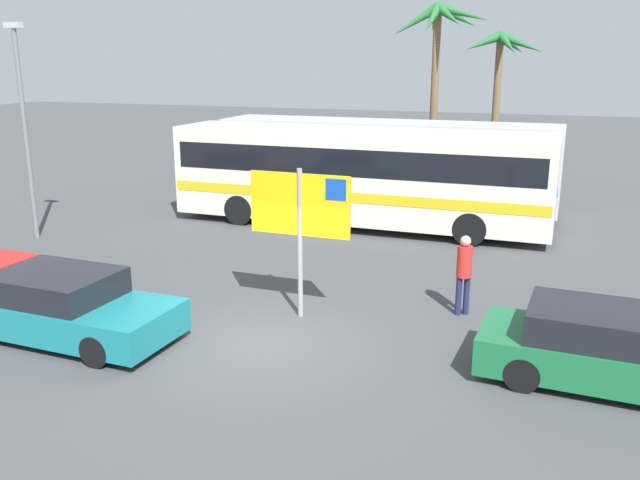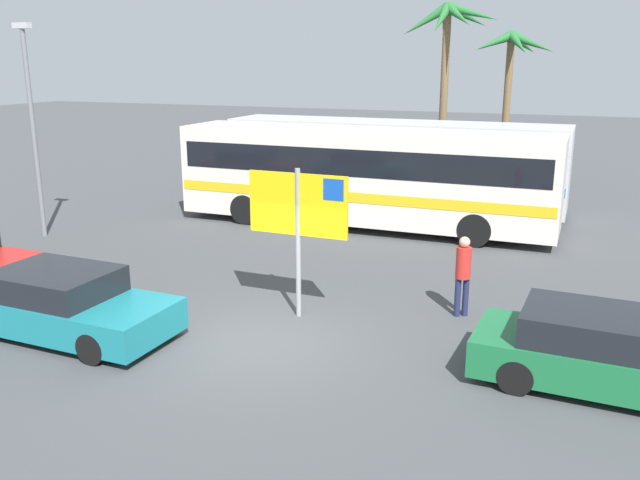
{
  "view_description": "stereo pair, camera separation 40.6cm",
  "coord_description": "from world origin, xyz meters",
  "px_view_note": "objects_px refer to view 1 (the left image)",
  "views": [
    {
      "loc": [
        5.23,
        -10.87,
        5.35
      ],
      "look_at": [
        0.05,
        3.16,
        1.3
      ],
      "focal_mm": 37.63,
      "sensor_mm": 36.0,
      "label": 1
    },
    {
      "loc": [
        5.61,
        -10.72,
        5.35
      ],
      "look_at": [
        0.05,
        3.16,
        1.3
      ],
      "focal_mm": 37.63,
      "sensor_mm": 36.0,
      "label": 2
    }
  ],
  "objects_px": {
    "car_green": "(607,349)",
    "car_teal": "(66,307)",
    "ferry_sign": "(302,211)",
    "pedestrian_crossing_lot": "(464,268)",
    "bus_front_coach": "(359,173)",
    "bus_rear_coach": "(386,160)"
  },
  "relations": [
    {
      "from": "car_green",
      "to": "car_teal",
      "type": "height_order",
      "value": "same"
    },
    {
      "from": "ferry_sign",
      "to": "pedestrian_crossing_lot",
      "type": "height_order",
      "value": "ferry_sign"
    },
    {
      "from": "bus_front_coach",
      "to": "car_green",
      "type": "relative_size",
      "value": 2.8
    },
    {
      "from": "bus_front_coach",
      "to": "bus_rear_coach",
      "type": "xyz_separation_m",
      "value": [
        0.08,
        3.08,
        0.0
      ]
    },
    {
      "from": "bus_rear_coach",
      "to": "ferry_sign",
      "type": "bearing_deg",
      "value": -84.0
    },
    {
      "from": "bus_front_coach",
      "to": "pedestrian_crossing_lot",
      "type": "distance_m",
      "value": 8.15
    },
    {
      "from": "bus_front_coach",
      "to": "car_green",
      "type": "height_order",
      "value": "bus_front_coach"
    },
    {
      "from": "car_green",
      "to": "pedestrian_crossing_lot",
      "type": "bearing_deg",
      "value": 141.56
    },
    {
      "from": "car_teal",
      "to": "pedestrian_crossing_lot",
      "type": "xyz_separation_m",
      "value": [
        7.16,
        3.94,
        0.41
      ]
    },
    {
      "from": "bus_rear_coach",
      "to": "pedestrian_crossing_lot",
      "type": "relative_size",
      "value": 6.94
    },
    {
      "from": "car_green",
      "to": "bus_front_coach",
      "type": "bearing_deg",
      "value": 130.78
    },
    {
      "from": "bus_front_coach",
      "to": "bus_rear_coach",
      "type": "bearing_deg",
      "value": 88.55
    },
    {
      "from": "bus_front_coach",
      "to": "pedestrian_crossing_lot",
      "type": "relative_size",
      "value": 6.94
    },
    {
      "from": "pedestrian_crossing_lot",
      "to": "bus_front_coach",
      "type": "bearing_deg",
      "value": 0.88
    },
    {
      "from": "bus_front_coach",
      "to": "pedestrian_crossing_lot",
      "type": "bearing_deg",
      "value": -56.81
    },
    {
      "from": "bus_front_coach",
      "to": "ferry_sign",
      "type": "distance_m",
      "value": 8.21
    },
    {
      "from": "car_green",
      "to": "car_teal",
      "type": "bearing_deg",
      "value": -168.48
    },
    {
      "from": "bus_rear_coach",
      "to": "ferry_sign",
      "type": "height_order",
      "value": "ferry_sign"
    },
    {
      "from": "bus_rear_coach",
      "to": "car_teal",
      "type": "relative_size",
      "value": 2.75
    },
    {
      "from": "car_green",
      "to": "car_teal",
      "type": "xyz_separation_m",
      "value": [
        -9.92,
        -1.53,
        0.0
      ]
    },
    {
      "from": "bus_front_coach",
      "to": "car_green",
      "type": "bearing_deg",
      "value": -51.96
    },
    {
      "from": "bus_front_coach",
      "to": "bus_rear_coach",
      "type": "distance_m",
      "value": 3.08
    }
  ]
}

